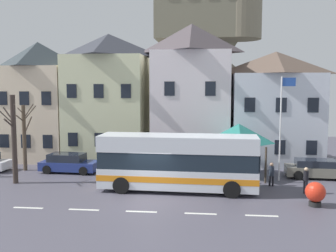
% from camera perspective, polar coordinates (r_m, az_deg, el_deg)
% --- Properties ---
extents(ground_plane, '(40.00, 60.00, 0.07)m').
position_cam_1_polar(ground_plane, '(21.39, -3.21, -11.34)').
color(ground_plane, '#4B4956').
extents(townhouse_00, '(5.56, 5.57, 10.22)m').
position_cam_1_polar(townhouse_00, '(35.16, -18.81, 3.59)').
color(townhouse_00, beige).
rests_on(townhouse_00, ground_plane).
extents(townhouse_01, '(6.58, 6.47, 10.89)m').
position_cam_1_polar(townhouse_01, '(33.49, -8.85, 4.31)').
color(townhouse_01, beige).
rests_on(townhouse_01, ground_plane).
extents(townhouse_02, '(6.28, 5.97, 11.57)m').
position_cam_1_polar(townhouse_02, '(32.17, 3.55, 4.91)').
color(townhouse_02, white).
rests_on(townhouse_02, ground_plane).
extents(townhouse_03, '(6.98, 5.30, 9.19)m').
position_cam_1_polar(townhouse_03, '(32.33, 15.81, 2.60)').
color(townhouse_03, silver).
rests_on(townhouse_03, ground_plane).
extents(hilltop_castle, '(32.11, 32.11, 22.42)m').
position_cam_1_polar(hilltop_castle, '(54.45, 4.61, 7.12)').
color(hilltop_castle, '#726A5C').
rests_on(hilltop_castle, ground_plane).
extents(transit_bus, '(9.65, 2.89, 3.41)m').
position_cam_1_polar(transit_bus, '(23.10, 1.50, -5.58)').
color(transit_bus, silver).
rests_on(transit_bus, ground_plane).
extents(bus_shelter, '(3.60, 3.60, 3.77)m').
position_cam_1_polar(bus_shelter, '(26.89, 10.61, -1.15)').
color(bus_shelter, '#473D33').
rests_on(bus_shelter, ground_plane).
extents(parked_car_00, '(4.32, 2.09, 1.39)m').
position_cam_1_polar(parked_car_00, '(29.21, -14.71, -5.44)').
color(parked_car_00, navy).
rests_on(parked_car_00, ground_plane).
extents(parked_car_02, '(4.57, 2.09, 1.29)m').
position_cam_1_polar(parked_car_02, '(28.44, 21.65, -6.04)').
color(parked_car_02, slate).
rests_on(parked_car_02, ground_plane).
extents(pedestrian_00, '(0.31, 0.31, 1.47)m').
position_cam_1_polar(pedestrian_00, '(24.96, 12.61, -6.88)').
color(pedestrian_00, '#38332D').
rests_on(pedestrian_00, ground_plane).
extents(pedestrian_01, '(0.31, 0.31, 1.52)m').
position_cam_1_polar(pedestrian_01, '(25.16, 15.33, -6.76)').
color(pedestrian_01, black).
rests_on(pedestrian_01, ground_plane).
extents(pedestrian_02, '(0.34, 0.37, 1.46)m').
position_cam_1_polar(pedestrian_02, '(25.20, 10.43, -6.85)').
color(pedestrian_02, '#2D2D38').
rests_on(pedestrian_02, ground_plane).
extents(pedestrian_03, '(0.30, 0.30, 1.60)m').
position_cam_1_polar(pedestrian_03, '(23.94, 20.07, -7.42)').
color(pedestrian_03, '#2D2D38').
rests_on(pedestrian_03, ground_plane).
extents(public_bench, '(1.56, 0.48, 0.87)m').
position_cam_1_polar(public_bench, '(29.32, 5.59, -5.64)').
color(public_bench, brown).
rests_on(public_bench, ground_plane).
extents(flagpole, '(0.95, 0.10, 7.00)m').
position_cam_1_polar(flagpole, '(26.25, 16.78, 0.72)').
color(flagpole, silver).
rests_on(flagpole, ground_plane).
extents(harbour_buoy, '(1.06, 1.06, 1.31)m').
position_cam_1_polar(harbour_buoy, '(21.75, 21.33, -9.36)').
color(harbour_buoy, black).
rests_on(harbour_buoy, ground_plane).
extents(bare_tree_00, '(1.16, 1.64, 5.81)m').
position_cam_1_polar(bare_tree_00, '(26.60, -22.23, -1.70)').
color(bare_tree_00, '#382D28').
rests_on(bare_tree_00, ground_plane).
extents(bare_tree_01, '(0.98, 1.47, 5.07)m').
position_cam_1_polar(bare_tree_01, '(30.55, -20.83, -1.42)').
color(bare_tree_01, brown).
rests_on(bare_tree_01, ground_plane).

